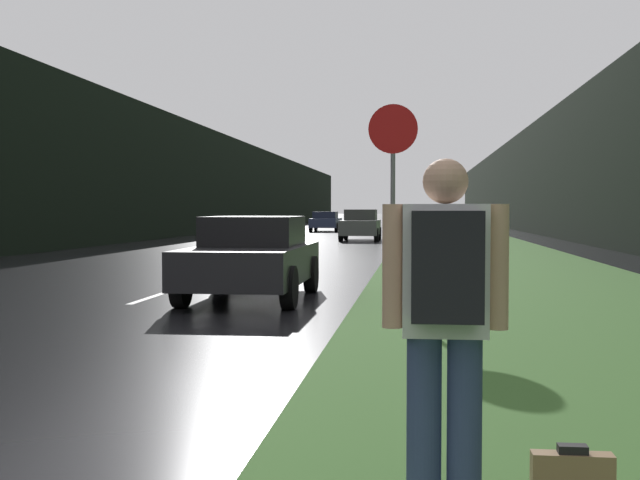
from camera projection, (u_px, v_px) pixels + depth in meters
grass_verge at (458, 239)px, 40.19m from camera, size 6.00×240.00×0.02m
lane_stripe_c at (159, 294)px, 13.99m from camera, size 0.12×3.00×0.01m
lane_stripe_d at (245, 266)px, 20.94m from camera, size 0.12×3.00×0.01m
treeline_far_side at (201, 182)px, 51.92m from camera, size 2.00×140.00×6.61m
treeline_near_side at (549, 178)px, 49.26m from camera, size 2.00×140.00×6.84m
stop_sign at (393, 181)px, 11.96m from camera, size 0.74×0.07×3.06m
hitchhiker_with_backpack at (445, 313)px, 3.80m from camera, size 0.60×0.41×1.73m
car_passing_near at (252, 257)px, 13.29m from camera, size 1.86×4.04×1.37m
car_passing_far at (361, 225)px, 38.74m from camera, size 1.86×4.27×1.49m
car_oncoming at (326, 221)px, 54.81m from camera, size 1.92×4.39×1.35m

